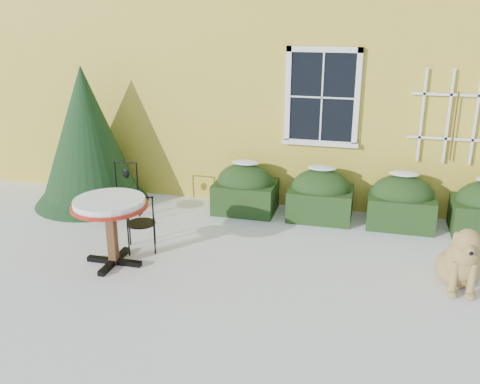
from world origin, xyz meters
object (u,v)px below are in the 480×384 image
(evergreen_shrub, at_px, (88,149))
(patio_chair_near, at_px, (141,223))
(dog, at_px, (461,262))
(bistro_table, at_px, (110,210))
(patio_chair_far, at_px, (123,192))

(evergreen_shrub, relative_size, patio_chair_near, 2.79)
(evergreen_shrub, height_order, dog, evergreen_shrub)
(bistro_table, relative_size, patio_chair_far, 1.08)
(bistro_table, height_order, patio_chair_far, patio_chair_far)
(patio_chair_near, bearing_deg, patio_chair_far, -76.02)
(patio_chair_near, distance_m, patio_chair_far, 1.35)
(bistro_table, xyz_separation_m, patio_chair_near, (0.21, 0.49, -0.36))
(bistro_table, height_order, patio_chair_near, bistro_table)
(patio_chair_near, height_order, patio_chair_far, patio_chair_far)
(patio_chair_far, distance_m, dog, 5.29)
(bistro_table, bearing_deg, dog, 5.93)
(bistro_table, bearing_deg, evergreen_shrub, 125.17)
(dog, bearing_deg, patio_chair_near, 177.90)
(evergreen_shrub, bearing_deg, patio_chair_far, -33.23)
(evergreen_shrub, bearing_deg, patio_chair_near, -44.07)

